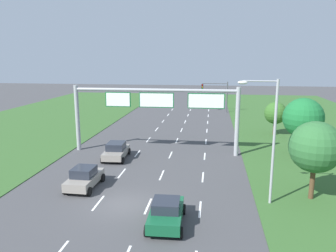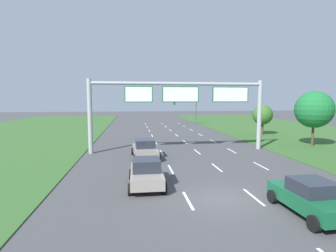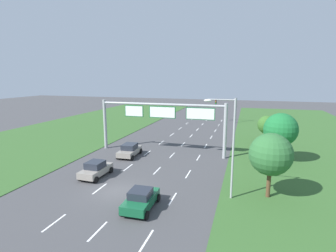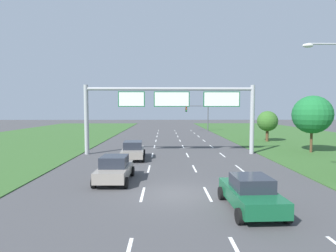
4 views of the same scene
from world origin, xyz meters
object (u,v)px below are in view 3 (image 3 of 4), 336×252
at_px(car_mid_lane, 96,169).
at_px(roadside_tree_near, 271,155).
at_px(sign_gantry, 163,117).
at_px(traffic_light_mast, 227,105).
at_px(roadside_tree_mid, 281,130).
at_px(car_near_red, 130,150).
at_px(roadside_tree_far, 267,125).
at_px(car_lead_silver, 141,199).
at_px(street_lamp, 229,140).

distance_m(car_mid_lane, roadside_tree_near, 16.93).
height_order(sign_gantry, traffic_light_mast, sign_gantry).
relative_size(car_mid_lane, roadside_tree_near, 0.71).
xyz_separation_m(car_mid_lane, sign_gantry, (4.01, 10.15, 4.16)).
xyz_separation_m(roadside_tree_near, roadside_tree_mid, (1.85, 10.45, 0.20)).
bearing_deg(car_near_red, traffic_light_mast, 68.34).
distance_m(roadside_tree_near, roadside_tree_far, 19.94).
relative_size(car_lead_silver, car_mid_lane, 1.01).
xyz_separation_m(street_lamp, roadside_tree_near, (3.37, 1.15, -1.27)).
height_order(car_near_red, car_lead_silver, car_near_red).
distance_m(car_mid_lane, roadside_tree_mid, 21.56).
bearing_deg(roadside_tree_near, car_near_red, 155.72).
bearing_deg(roadside_tree_far, street_lamp, -101.66).
relative_size(roadside_tree_near, roadside_tree_mid, 0.94).
relative_size(car_lead_silver, roadside_tree_near, 0.72).
bearing_deg(roadside_tree_near, roadside_tree_mid, 79.97).
xyz_separation_m(sign_gantry, roadside_tree_mid, (14.50, 0.44, -0.97)).
relative_size(car_lead_silver, sign_gantry, 0.23).
xyz_separation_m(street_lamp, roadside_tree_mid, (5.22, 11.60, -1.07)).
xyz_separation_m(car_near_red, car_lead_silver, (6.75, -12.33, -0.03)).
xyz_separation_m(car_near_red, roadside_tree_far, (17.36, 12.50, 2.08)).
bearing_deg(street_lamp, car_mid_lane, 175.61).
relative_size(car_near_red, street_lamp, 0.51).
xyz_separation_m(car_lead_silver, street_lamp, (6.27, 3.78, 4.30)).
height_order(roadside_tree_near, roadside_tree_mid, roadside_tree_mid).
relative_size(traffic_light_mast, roadside_tree_far, 1.30).
xyz_separation_m(sign_gantry, roadside_tree_far, (13.62, 9.88, -2.09)).
height_order(car_mid_lane, roadside_tree_far, roadside_tree_far).
bearing_deg(sign_gantry, traffic_light_mast, 77.06).
xyz_separation_m(car_mid_lane, traffic_light_mast, (10.28, 37.43, 3.06)).
bearing_deg(car_mid_lane, roadside_tree_near, 1.26).
distance_m(street_lamp, roadside_tree_near, 3.79).
xyz_separation_m(roadside_tree_mid, roadside_tree_far, (-0.88, 9.45, -1.12)).
bearing_deg(car_near_red, roadside_tree_near, -27.44).
distance_m(car_near_red, traffic_light_mast, 31.68).
relative_size(car_mid_lane, sign_gantry, 0.23).
bearing_deg(car_near_red, street_lamp, -36.45).
bearing_deg(car_near_red, roadside_tree_far, 32.61).
distance_m(car_lead_silver, roadside_tree_near, 11.25).
distance_m(car_lead_silver, roadside_tree_mid, 19.47).
xyz_separation_m(traffic_light_mast, street_lamp, (3.01, -38.45, 1.21)).
bearing_deg(car_mid_lane, traffic_light_mast, 75.44).
height_order(car_lead_silver, traffic_light_mast, traffic_light_mast).
xyz_separation_m(car_near_red, car_mid_lane, (-0.27, -7.53, -0.00)).
distance_m(traffic_light_mast, roadside_tree_far, 18.92).
bearing_deg(car_near_red, roadside_tree_mid, 6.36).
bearing_deg(sign_gantry, street_lamp, -50.29).
distance_m(car_lead_silver, sign_gantry, 15.81).
height_order(car_lead_silver, roadside_tree_far, roadside_tree_far).
bearing_deg(car_lead_silver, roadside_tree_mid, 51.31).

